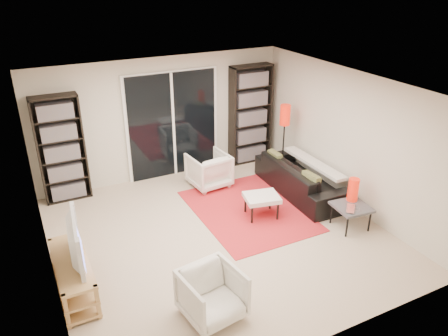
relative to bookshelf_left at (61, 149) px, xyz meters
The scene contains 20 objects.
floor 3.19m from the bookshelf_left, 50.10° to the right, with size 5.00×5.00×0.00m, color beige.
wall_back 1.97m from the bookshelf_left, ahead, with size 5.00×0.02×2.40m, color beige.
wall_front 5.22m from the bookshelf_left, 68.02° to the right, with size 5.00×0.02×2.40m, color beige.
wall_left 2.41m from the bookshelf_left, 103.27° to the right, with size 0.02×5.00×2.40m, color beige.
wall_right 5.03m from the bookshelf_left, 27.66° to the right, with size 0.02×5.00×2.40m, color beige.
ceiling 3.36m from the bookshelf_left, 50.10° to the right, with size 5.00×5.00×0.02m, color white.
sliding_door 2.16m from the bookshelf_left, ahead, with size 1.92×0.08×2.16m.
bookshelf_left is the anchor object (origin of this frame).
bookshelf_right 3.85m from the bookshelf_left, ahead, with size 0.90×0.30×2.10m.
tv_stand 2.82m from the bookshelf_left, 97.18° to the right, with size 0.42×1.32×0.50m.
tv 2.73m from the bookshelf_left, 96.76° to the right, with size 1.01×0.13×0.58m, color black.
rug 3.47m from the bookshelf_left, 34.75° to the right, with size 1.75×2.36×0.01m, color red.
sofa 4.38m from the bookshelf_left, 23.78° to the right, with size 2.11×0.83×0.62m, color black.
armchair_back 2.71m from the bookshelf_left, 15.48° to the right, with size 0.71×0.73×0.66m, color silver.
armchair_front 4.11m from the bookshelf_left, 74.29° to the right, with size 0.68×0.70×0.64m, color silver.
ottoman 3.63m from the bookshelf_left, 37.12° to the right, with size 0.65×0.57×0.40m.
side_table 5.08m from the bookshelf_left, 38.05° to the right, with size 0.59×0.59×0.40m.
laptop 5.10m from the bookshelf_left, 39.48° to the right, with size 0.31×0.20×0.02m, color silver.
table_lamp 5.08m from the bookshelf_left, 35.79° to the right, with size 0.17×0.17×0.39m, color red.
floor_lamp 4.20m from the bookshelf_left, 12.74° to the right, with size 0.22×0.22×1.48m.
Camera 1 is at (-2.58, -5.32, 3.95)m, focal length 35.00 mm.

